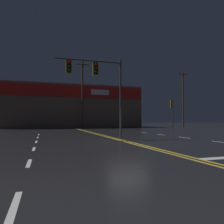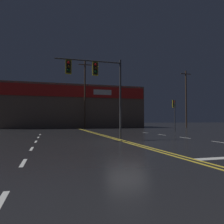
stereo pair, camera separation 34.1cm
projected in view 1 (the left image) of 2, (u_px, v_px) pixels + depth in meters
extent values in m
plane|color=black|center=(128.00, 142.00, 13.68)|extent=(200.00, 200.00, 0.00)
cube|color=gold|center=(125.00, 142.00, 13.63)|extent=(0.12, 60.00, 0.01)
cube|color=gold|center=(130.00, 142.00, 13.72)|extent=(0.12, 60.00, 0.01)
cube|color=silver|center=(14.00, 206.00, 3.46)|extent=(0.12, 1.40, 0.01)
cube|color=silver|center=(29.00, 163.00, 6.89)|extent=(0.12, 1.40, 0.01)
cube|color=silver|center=(34.00, 149.00, 10.32)|extent=(0.12, 1.40, 0.01)
cube|color=silver|center=(36.00, 142.00, 13.75)|extent=(0.12, 1.40, 0.01)
cube|color=silver|center=(38.00, 137.00, 17.19)|extent=(0.12, 1.40, 0.01)
cube|color=silver|center=(39.00, 135.00, 20.62)|extent=(0.12, 1.40, 0.01)
cube|color=silver|center=(220.00, 142.00, 13.60)|extent=(0.12, 1.40, 0.01)
cube|color=silver|center=(185.00, 138.00, 17.03)|extent=(0.12, 1.40, 0.01)
cube|color=silver|center=(161.00, 135.00, 20.47)|extent=(0.12, 1.40, 0.01)
cube|color=silver|center=(144.00, 133.00, 23.90)|extent=(0.12, 1.40, 0.01)
cylinder|color=#38383D|center=(121.00, 99.00, 16.05)|extent=(0.14, 0.14, 5.84)
cylinder|color=#38383D|center=(89.00, 61.00, 15.44)|extent=(4.72, 0.10, 0.10)
cube|color=black|center=(96.00, 69.00, 15.56)|extent=(0.28, 0.24, 0.84)
cube|color=gold|center=(96.00, 69.00, 15.56)|extent=(0.42, 0.08, 0.99)
sphere|color=red|center=(96.00, 65.00, 15.42)|extent=(0.17, 0.17, 0.17)
sphere|color=#543707|center=(96.00, 68.00, 15.41)|extent=(0.17, 0.17, 0.17)
sphere|color=#084513|center=(96.00, 72.00, 15.40)|extent=(0.17, 0.17, 0.17)
cube|color=black|center=(69.00, 67.00, 15.00)|extent=(0.28, 0.24, 0.84)
cube|color=gold|center=(69.00, 67.00, 15.00)|extent=(0.42, 0.08, 0.99)
sphere|color=red|center=(69.00, 62.00, 14.86)|extent=(0.17, 0.17, 0.17)
sphere|color=#543707|center=(69.00, 66.00, 14.85)|extent=(0.17, 0.17, 0.17)
sphere|color=#084513|center=(69.00, 70.00, 14.84)|extent=(0.17, 0.17, 0.17)
cylinder|color=#38383D|center=(173.00, 115.00, 28.35)|extent=(0.13, 0.13, 3.98)
cube|color=black|center=(172.00, 104.00, 28.58)|extent=(0.28, 0.24, 0.84)
cube|color=gold|center=(172.00, 104.00, 28.58)|extent=(0.42, 0.08, 0.99)
sphere|color=red|center=(172.00, 102.00, 28.44)|extent=(0.17, 0.17, 0.17)
sphere|color=#543707|center=(172.00, 104.00, 28.43)|extent=(0.17, 0.17, 0.17)
sphere|color=#084513|center=(172.00, 106.00, 28.42)|extent=(0.17, 0.17, 0.17)
cube|color=brown|center=(72.00, 108.00, 41.50)|extent=(24.46, 10.00, 7.56)
cube|color=red|center=(75.00, 91.00, 36.73)|extent=(23.98, 0.20, 1.89)
cube|color=white|center=(100.00, 92.00, 37.96)|extent=(3.20, 0.16, 0.90)
cylinder|color=#4C3828|center=(82.00, 95.00, 36.14)|extent=(0.26, 0.26, 11.25)
cube|color=#4C3828|center=(83.00, 65.00, 36.34)|extent=(2.20, 0.12, 0.12)
cylinder|color=#4C3828|center=(183.00, 99.00, 41.97)|extent=(0.26, 0.26, 10.87)
cube|color=#4C3828|center=(183.00, 74.00, 42.15)|extent=(2.20, 0.12, 0.12)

